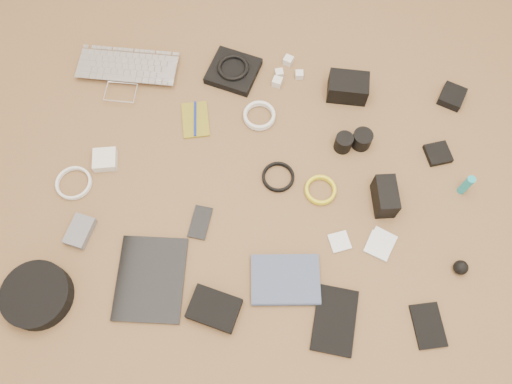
# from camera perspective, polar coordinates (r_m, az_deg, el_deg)

# --- Properties ---
(laptop) EXTENTS (0.37, 0.26, 0.03)m
(laptop) POSITION_cam_1_polar(r_m,az_deg,el_deg) (1.94, -14.73, 12.41)
(laptop) COLOR silver
(laptop) RESTS_ON ground
(headphone_pouch) EXTENTS (0.21, 0.20, 0.03)m
(headphone_pouch) POSITION_cam_1_polar(r_m,az_deg,el_deg) (1.90, -2.61, 13.64)
(headphone_pouch) COLOR black
(headphone_pouch) RESTS_ON ground
(headphones) EXTENTS (0.15, 0.15, 0.01)m
(headphones) POSITION_cam_1_polar(r_m,az_deg,el_deg) (1.88, -2.64, 14.04)
(headphones) COLOR black
(headphones) RESTS_ON headphone_pouch
(charger_a) EXTENTS (0.04, 0.04, 0.03)m
(charger_a) POSITION_cam_1_polar(r_m,az_deg,el_deg) (1.93, 3.70, 14.75)
(charger_a) COLOR silver
(charger_a) RESTS_ON ground
(charger_b) EXTENTS (0.03, 0.03, 0.03)m
(charger_b) POSITION_cam_1_polar(r_m,az_deg,el_deg) (1.90, 2.66, 13.39)
(charger_b) COLOR silver
(charger_b) RESTS_ON ground
(charger_c) EXTENTS (0.03, 0.03, 0.03)m
(charger_c) POSITION_cam_1_polar(r_m,az_deg,el_deg) (1.90, 4.96, 13.21)
(charger_c) COLOR silver
(charger_c) RESTS_ON ground
(charger_d) EXTENTS (0.04, 0.04, 0.03)m
(charger_d) POSITION_cam_1_polar(r_m,az_deg,el_deg) (1.87, 2.45, 12.45)
(charger_d) COLOR silver
(charger_d) RESTS_ON ground
(dslr_camera) EXTENTS (0.14, 0.10, 0.08)m
(dslr_camera) POSITION_cam_1_polar(r_m,az_deg,el_deg) (1.86, 10.45, 11.69)
(dslr_camera) COLOR black
(dslr_camera) RESTS_ON ground
(lens_pouch) EXTENTS (0.11, 0.11, 0.03)m
(lens_pouch) POSITION_cam_1_polar(r_m,az_deg,el_deg) (1.97, 21.50, 10.13)
(lens_pouch) COLOR black
(lens_pouch) RESTS_ON ground
(notebook_olive) EXTENTS (0.12, 0.16, 0.01)m
(notebook_olive) POSITION_cam_1_polar(r_m,az_deg,el_deg) (1.81, -6.94, 8.20)
(notebook_olive) COLOR olive
(notebook_olive) RESTS_ON ground
(pen_blue) EXTENTS (0.03, 0.14, 0.01)m
(pen_blue) POSITION_cam_1_polar(r_m,az_deg,el_deg) (1.80, -6.97, 8.33)
(pen_blue) COLOR #122397
(pen_blue) RESTS_ON notebook_olive
(cable_white_a) EXTENTS (0.15, 0.15, 0.01)m
(cable_white_a) POSITION_cam_1_polar(r_m,az_deg,el_deg) (1.80, 0.38, 8.61)
(cable_white_a) COLOR silver
(cable_white_a) RESTS_ON ground
(lens_a) EXTENTS (0.08, 0.08, 0.07)m
(lens_a) POSITION_cam_1_polar(r_m,az_deg,el_deg) (1.75, 9.97, 5.58)
(lens_a) COLOR black
(lens_a) RESTS_ON ground
(lens_b) EXTENTS (0.07, 0.07, 0.06)m
(lens_b) POSITION_cam_1_polar(r_m,az_deg,el_deg) (1.77, 12.01, 5.90)
(lens_b) COLOR black
(lens_b) RESTS_ON ground
(card_reader) EXTENTS (0.10, 0.10, 0.02)m
(card_reader) POSITION_cam_1_polar(r_m,az_deg,el_deg) (1.84, 20.07, 4.14)
(card_reader) COLOR black
(card_reader) RESTS_ON ground
(power_brick) EXTENTS (0.09, 0.09, 0.03)m
(power_brick) POSITION_cam_1_polar(r_m,az_deg,el_deg) (1.78, -16.86, 3.56)
(power_brick) COLOR silver
(power_brick) RESTS_ON ground
(cable_white_b) EXTENTS (0.15, 0.15, 0.01)m
(cable_white_b) POSITION_cam_1_polar(r_m,az_deg,el_deg) (1.79, -20.06, 0.90)
(cable_white_b) COLOR silver
(cable_white_b) RESTS_ON ground
(cable_black) EXTENTS (0.14, 0.14, 0.01)m
(cable_black) POSITION_cam_1_polar(r_m,az_deg,el_deg) (1.69, 2.54, 1.67)
(cable_black) COLOR black
(cable_black) RESTS_ON ground
(cable_yellow) EXTENTS (0.12, 0.12, 0.01)m
(cable_yellow) POSITION_cam_1_polar(r_m,az_deg,el_deg) (1.68, 7.35, 0.15)
(cable_yellow) COLOR yellow
(cable_yellow) RESTS_ON ground
(flash) EXTENTS (0.08, 0.13, 0.09)m
(flash) POSITION_cam_1_polar(r_m,az_deg,el_deg) (1.67, 14.54, -0.50)
(flash) COLOR black
(flash) RESTS_ON ground
(lens_cleaner) EXTENTS (0.03, 0.03, 0.09)m
(lens_cleaner) POSITION_cam_1_polar(r_m,az_deg,el_deg) (1.77, 22.89, 0.75)
(lens_cleaner) COLOR teal
(lens_cleaner) RESTS_ON ground
(battery_charger) EXTENTS (0.09, 0.12, 0.03)m
(battery_charger) POSITION_cam_1_polar(r_m,az_deg,el_deg) (1.71, -19.48, -4.26)
(battery_charger) COLOR slate
(battery_charger) RESTS_ON ground
(tablet) EXTENTS (0.22, 0.28, 0.01)m
(tablet) POSITION_cam_1_polar(r_m,az_deg,el_deg) (1.61, -11.94, -9.67)
(tablet) COLOR black
(tablet) RESTS_ON ground
(phone) EXTENTS (0.07, 0.12, 0.01)m
(phone) POSITION_cam_1_polar(r_m,az_deg,el_deg) (1.64, -6.39, -3.48)
(phone) COLOR black
(phone) RESTS_ON ground
(filter_case_left) EXTENTS (0.08, 0.08, 0.01)m
(filter_case_left) POSITION_cam_1_polar(r_m,az_deg,el_deg) (1.63, 9.52, -5.63)
(filter_case_left) COLOR silver
(filter_case_left) RESTS_ON ground
(filter_case_mid) EXTENTS (0.10, 0.10, 0.01)m
(filter_case_mid) POSITION_cam_1_polar(r_m,az_deg,el_deg) (1.66, 14.18, -5.53)
(filter_case_mid) COLOR silver
(filter_case_mid) RESTS_ON ground
(filter_case_right) EXTENTS (0.10, 0.10, 0.01)m
(filter_case_right) POSITION_cam_1_polar(r_m,az_deg,el_deg) (1.65, 13.90, -6.00)
(filter_case_right) COLOR silver
(filter_case_right) RESTS_ON ground
(air_blower) EXTENTS (0.05, 0.05, 0.05)m
(air_blower) POSITION_cam_1_polar(r_m,az_deg,el_deg) (1.69, 22.36, -7.98)
(air_blower) COLOR black
(air_blower) RESTS_ON ground
(headphone_case) EXTENTS (0.26, 0.26, 0.06)m
(headphone_case) POSITION_cam_1_polar(r_m,az_deg,el_deg) (1.68, -23.73, -10.75)
(headphone_case) COLOR black
(headphone_case) RESTS_ON ground
(drive_case) EXTENTS (0.17, 0.14, 0.04)m
(drive_case) POSITION_cam_1_polar(r_m,az_deg,el_deg) (1.55, -4.79, -13.14)
(drive_case) COLOR black
(drive_case) RESTS_ON ground
(paperback) EXTENTS (0.23, 0.18, 0.02)m
(paperback) POSITION_cam_1_polar(r_m,az_deg,el_deg) (1.56, 3.48, -12.83)
(paperback) COLOR #3C4966
(paperback) RESTS_ON ground
(notebook_black_a) EXTENTS (0.14, 0.21, 0.01)m
(notebook_black_a) POSITION_cam_1_polar(r_m,az_deg,el_deg) (1.57, 8.99, -14.26)
(notebook_black_a) COLOR black
(notebook_black_a) RESTS_ON ground
(notebook_black_b) EXTENTS (0.11, 0.15, 0.01)m
(notebook_black_b) POSITION_cam_1_polar(r_m,az_deg,el_deg) (1.64, 19.07, -14.23)
(notebook_black_b) COLOR black
(notebook_black_b) RESTS_ON ground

